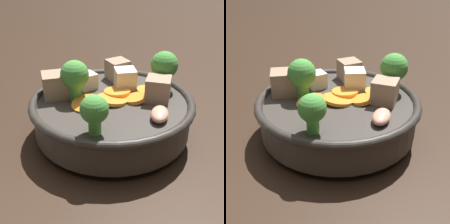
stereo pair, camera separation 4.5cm
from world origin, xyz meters
The scene contains 2 objects.
ground_plane centered at (0.00, 0.00, 0.00)m, with size 3.00×3.00×0.00m, color black.
stirfry_bowl centered at (0.00, 0.00, 0.04)m, with size 0.24×0.24×0.12m.
Camera 1 is at (-0.40, 0.02, 0.26)m, focal length 50.00 mm.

